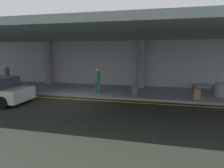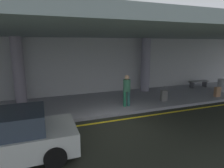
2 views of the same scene
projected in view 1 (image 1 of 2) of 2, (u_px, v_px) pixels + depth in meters
name	position (u px, v px, depth m)	size (l,w,h in m)	color
ground_plane	(67.00, 101.00, 10.83)	(60.00, 60.00, 0.00)	black
sidewalk	(86.00, 90.00, 13.80)	(26.00, 4.20, 0.15)	gray
lane_stripe_yellow	(71.00, 99.00, 11.36)	(26.00, 0.14, 0.01)	yellow
support_column_left_mid	(48.00, 63.00, 15.78)	(0.61, 0.61, 3.65)	gray
support_column_center	(141.00, 64.00, 14.06)	(0.61, 0.61, 3.65)	gray
ceiling_overhang	(82.00, 36.00, 12.65)	(28.00, 13.20, 0.30)	slate
terminal_back_wall	(95.00, 64.00, 15.65)	(26.00, 0.30, 3.80)	#AEAFB2
traveler_with_luggage	(98.00, 79.00, 12.14)	(0.38, 0.38, 1.68)	#226E4C
person_waiting_for_ride	(7.00, 74.00, 15.15)	(0.38, 0.38, 1.68)	#3B577D
suitcase_upright_primary	(134.00, 90.00, 11.86)	(0.36, 0.22, 0.90)	#60605E
suitcase_upright_secondary	(197.00, 94.00, 10.68)	(0.36, 0.22, 0.90)	#9C7051
bench_metal	(203.00, 86.00, 12.92)	(1.60, 0.50, 0.48)	slate
trash_bin_steel	(220.00, 90.00, 11.28)	(0.56, 0.56, 0.85)	gray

